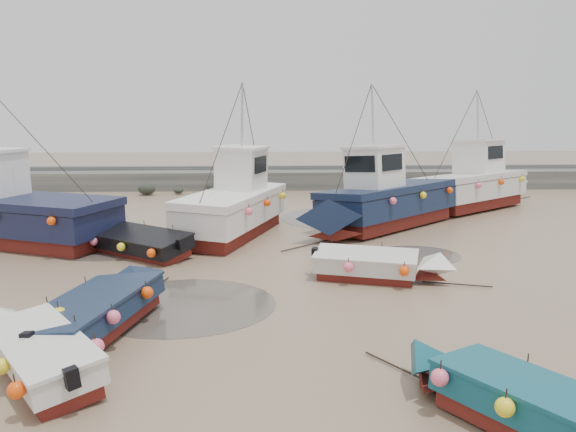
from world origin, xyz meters
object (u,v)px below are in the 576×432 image
(person, at_px, (250,232))
(dinghy_5, at_px, (378,262))
(dinghy_0, at_px, (40,344))
(cabin_boat_2, at_px, (382,199))
(cabin_boat_3, at_px, (478,183))
(dinghy_2, at_px, (511,391))
(dinghy_4, at_px, (136,239))
(cabin_boat_1, at_px, (238,202))
(cabin_boat_0, at_px, (3,210))
(dinghy_1, at_px, (101,306))

(person, bearing_deg, dinghy_5, 106.83)
(dinghy_0, xyz_separation_m, cabin_boat_2, (9.54, 13.47, 0.78))
(dinghy_5, distance_m, cabin_boat_3, 15.31)
(dinghy_2, bearing_deg, dinghy_4, 92.14)
(dinghy_2, distance_m, person, 16.06)
(dinghy_0, distance_m, cabin_boat_2, 16.53)
(dinghy_2, distance_m, cabin_boat_1, 15.93)
(dinghy_4, bearing_deg, cabin_boat_0, 107.04)
(cabin_boat_0, distance_m, cabin_boat_1, 9.15)
(dinghy_0, distance_m, dinghy_1, 2.32)
(dinghy_1, relative_size, cabin_boat_1, 0.66)
(dinghy_0, bearing_deg, cabin_boat_2, 18.66)
(dinghy_5, bearing_deg, dinghy_0, -35.71)
(dinghy_1, height_order, person, dinghy_1)
(cabin_boat_3, height_order, person, cabin_boat_3)
(dinghy_4, relative_size, person, 3.09)
(dinghy_2, relative_size, person, 2.72)
(dinghy_5, bearing_deg, cabin_boat_3, 166.02)
(dinghy_5, xyz_separation_m, cabin_boat_2, (1.71, 7.65, 0.77))
(dinghy_0, relative_size, cabin_boat_3, 0.58)
(dinghy_4, relative_size, dinghy_5, 1.03)
(dinghy_2, xyz_separation_m, cabin_boat_2, (1.19, 15.74, 0.76))
(dinghy_1, bearing_deg, cabin_boat_0, 137.35)
(dinghy_1, xyz_separation_m, cabin_boat_3, (15.32, 16.58, 0.81))
(dinghy_4, xyz_separation_m, cabin_boat_3, (16.06, 9.43, 0.80))
(dinghy_4, height_order, cabin_boat_1, cabin_boat_1)
(cabin_boat_0, bearing_deg, dinghy_2, -111.31)
(dinghy_1, height_order, dinghy_2, same)
(dinghy_1, bearing_deg, cabin_boat_1, 88.40)
(dinghy_4, height_order, cabin_boat_2, cabin_boat_2)
(dinghy_0, height_order, cabin_boat_2, cabin_boat_2)
(cabin_boat_1, distance_m, cabin_boat_3, 13.92)
(dinghy_0, bearing_deg, dinghy_4, 55.25)
(dinghy_1, relative_size, cabin_boat_2, 0.77)
(dinghy_4, height_order, person, dinghy_4)
(dinghy_5, height_order, cabin_boat_1, cabin_boat_1)
(cabin_boat_0, bearing_deg, dinghy_0, -130.43)
(cabin_boat_3, bearing_deg, dinghy_5, -69.14)
(cabin_boat_2, relative_size, cabin_boat_3, 0.98)
(dinghy_1, relative_size, cabin_boat_3, 0.76)
(dinghy_5, height_order, person, dinghy_5)
(cabin_boat_2, bearing_deg, dinghy_5, 124.80)
(dinghy_0, relative_size, dinghy_1, 0.76)
(dinghy_1, relative_size, dinghy_5, 1.27)
(dinghy_0, distance_m, cabin_boat_3, 24.64)
(dinghy_5, distance_m, cabin_boat_2, 7.87)
(dinghy_1, distance_m, cabin_boat_3, 22.59)
(cabin_boat_3, bearing_deg, person, -102.12)
(dinghy_4, xyz_separation_m, cabin_boat_0, (-5.54, 2.07, 0.76))
(dinghy_4, bearing_deg, person, -9.68)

